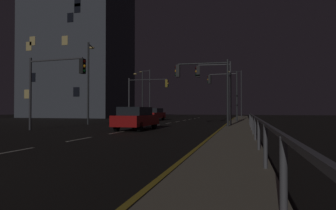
{
  "coord_description": "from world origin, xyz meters",
  "views": [
    {
      "loc": [
        7.45,
        -2.64,
        1.4
      ],
      "look_at": [
        -1.14,
        28.99,
        1.93
      ],
      "focal_mm": 30.04,
      "sensor_mm": 36.0,
      "label": 1
    }
  ],
  "objects_px": {
    "street_lamp_mid_block": "(239,89)",
    "street_lamp_corner": "(148,89)",
    "car": "(136,118)",
    "traffic_light_mid_right": "(55,78)",
    "traffic_light_near_left": "(146,90)",
    "street_lamp_across_street": "(89,76)",
    "traffic_light_far_center": "(203,79)",
    "street_lamp_median": "(141,90)",
    "building_distant": "(79,54)",
    "traffic_light_near_right": "(215,81)",
    "car_oncoming": "(154,114)",
    "traffic_light_far_left": "(224,87)"
  },
  "relations": [
    {
      "from": "car",
      "to": "traffic_light_mid_right",
      "type": "distance_m",
      "value": 6.0
    },
    {
      "from": "car",
      "to": "street_lamp_mid_block",
      "type": "xyz_separation_m",
      "value": [
        6.34,
        29.02,
        3.9
      ]
    },
    {
      "from": "traffic_light_far_center",
      "to": "street_lamp_mid_block",
      "type": "xyz_separation_m",
      "value": [
        2.22,
        25.53,
        1.01
      ]
    },
    {
      "from": "traffic_light_near_left",
      "to": "street_lamp_across_street",
      "type": "xyz_separation_m",
      "value": [
        -2.27,
        -9.69,
        0.69
      ]
    },
    {
      "from": "traffic_light_near_right",
      "to": "street_lamp_across_street",
      "type": "relative_size",
      "value": 0.68
    },
    {
      "from": "traffic_light_near_left",
      "to": "building_distant",
      "type": "distance_m",
      "value": 22.68
    },
    {
      "from": "car",
      "to": "traffic_light_mid_right",
      "type": "relative_size",
      "value": 0.9
    },
    {
      "from": "car",
      "to": "car_oncoming",
      "type": "distance_m",
      "value": 16.29
    },
    {
      "from": "traffic_light_mid_right",
      "to": "street_lamp_corner",
      "type": "distance_m",
      "value": 26.62
    },
    {
      "from": "car",
      "to": "traffic_light_near_left",
      "type": "relative_size",
      "value": 0.82
    },
    {
      "from": "traffic_light_mid_right",
      "to": "building_distant",
      "type": "xyz_separation_m",
      "value": [
        -17.26,
        29.49,
        8.14
      ]
    },
    {
      "from": "car",
      "to": "building_distant",
      "type": "distance_m",
      "value": 36.93
    },
    {
      "from": "traffic_light_far_center",
      "to": "traffic_light_near_right",
      "type": "bearing_deg",
      "value": 72.89
    },
    {
      "from": "traffic_light_near_right",
      "to": "street_lamp_across_street",
      "type": "xyz_separation_m",
      "value": [
        -11.79,
        -0.09,
        0.77
      ]
    },
    {
      "from": "traffic_light_far_left",
      "to": "street_lamp_corner",
      "type": "xyz_separation_m",
      "value": [
        -12.7,
        11.81,
        0.78
      ]
    },
    {
      "from": "car",
      "to": "street_lamp_mid_block",
      "type": "distance_m",
      "value": 29.96
    },
    {
      "from": "traffic_light_far_left",
      "to": "traffic_light_far_center",
      "type": "bearing_deg",
      "value": -95.76
    },
    {
      "from": "car",
      "to": "car_oncoming",
      "type": "xyz_separation_m",
      "value": [
        -3.92,
        15.82,
        0.0
      ]
    },
    {
      "from": "car",
      "to": "traffic_light_far_center",
      "type": "distance_m",
      "value": 6.12
    },
    {
      "from": "car_oncoming",
      "to": "traffic_light_far_left",
      "type": "xyz_separation_m",
      "value": [
        8.96,
        -3.21,
        3.03
      ]
    },
    {
      "from": "traffic_light_near_left",
      "to": "street_lamp_corner",
      "type": "distance_m",
      "value": 9.63
    },
    {
      "from": "traffic_light_far_left",
      "to": "traffic_light_near_left",
      "type": "xyz_separation_m",
      "value": [
        -9.77,
        2.67,
        0.02
      ]
    },
    {
      "from": "street_lamp_median",
      "to": "traffic_light_far_center",
      "type": "bearing_deg",
      "value": -56.27
    },
    {
      "from": "traffic_light_near_right",
      "to": "street_lamp_median",
      "type": "xyz_separation_m",
      "value": [
        -12.38,
        15.35,
        0.53
      ]
    },
    {
      "from": "traffic_light_near_left",
      "to": "traffic_light_mid_right",
      "type": "distance_m",
      "value": 17.33
    },
    {
      "from": "street_lamp_corner",
      "to": "building_distant",
      "type": "height_order",
      "value": "building_distant"
    },
    {
      "from": "traffic_light_far_center",
      "to": "car_oncoming",
      "type": "bearing_deg",
      "value": 123.1
    },
    {
      "from": "car",
      "to": "traffic_light_far_left",
      "type": "relative_size",
      "value": 0.83
    },
    {
      "from": "traffic_light_far_center",
      "to": "street_lamp_across_street",
      "type": "distance_m",
      "value": 11.34
    },
    {
      "from": "street_lamp_mid_block",
      "to": "street_lamp_median",
      "type": "relative_size",
      "value": 1.07
    },
    {
      "from": "traffic_light_far_center",
      "to": "street_lamp_corner",
      "type": "xyz_separation_m",
      "value": [
        -11.78,
        20.93,
        0.92
      ]
    },
    {
      "from": "car",
      "to": "traffic_light_far_left",
      "type": "distance_m",
      "value": 13.91
    },
    {
      "from": "car_oncoming",
      "to": "street_lamp_median",
      "type": "relative_size",
      "value": 0.63
    },
    {
      "from": "traffic_light_near_left",
      "to": "street_lamp_median",
      "type": "xyz_separation_m",
      "value": [
        -2.86,
        5.75,
        0.45
      ]
    },
    {
      "from": "street_lamp_across_street",
      "to": "car",
      "type": "bearing_deg",
      "value": -38.59
    },
    {
      "from": "street_lamp_mid_block",
      "to": "street_lamp_corner",
      "type": "height_order",
      "value": "street_lamp_mid_block"
    },
    {
      "from": "street_lamp_corner",
      "to": "street_lamp_across_street",
      "type": "relative_size",
      "value": 1.0
    },
    {
      "from": "street_lamp_across_street",
      "to": "building_distant",
      "type": "relative_size",
      "value": 0.33
    },
    {
      "from": "car",
      "to": "building_distant",
      "type": "relative_size",
      "value": 0.19
    },
    {
      "from": "traffic_light_near_left",
      "to": "street_lamp_mid_block",
      "type": "distance_m",
      "value": 17.67
    },
    {
      "from": "street_lamp_median",
      "to": "building_distant",
      "type": "distance_m",
      "value": 17.57
    },
    {
      "from": "traffic_light_near_left",
      "to": "traffic_light_mid_right",
      "type": "relative_size",
      "value": 1.09
    },
    {
      "from": "traffic_light_mid_right",
      "to": "street_lamp_mid_block",
      "type": "distance_m",
      "value": 33.08
    },
    {
      "from": "traffic_light_near_left",
      "to": "street_lamp_corner",
      "type": "xyz_separation_m",
      "value": [
        -2.93,
        9.14,
        0.76
      ]
    },
    {
      "from": "traffic_light_near_right",
      "to": "traffic_light_mid_right",
      "type": "bearing_deg",
      "value": -141.62
    },
    {
      "from": "street_lamp_mid_block",
      "to": "car",
      "type": "bearing_deg",
      "value": -102.32
    },
    {
      "from": "car_oncoming",
      "to": "street_lamp_across_street",
      "type": "relative_size",
      "value": 0.58
    },
    {
      "from": "street_lamp_across_street",
      "to": "traffic_light_near_right",
      "type": "bearing_deg",
      "value": 0.42
    },
    {
      "from": "traffic_light_near_left",
      "to": "traffic_light_mid_right",
      "type": "height_order",
      "value": "traffic_light_near_left"
    },
    {
      "from": "street_lamp_across_street",
      "to": "traffic_light_far_center",
      "type": "bearing_deg",
      "value": -10.69
    }
  ]
}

